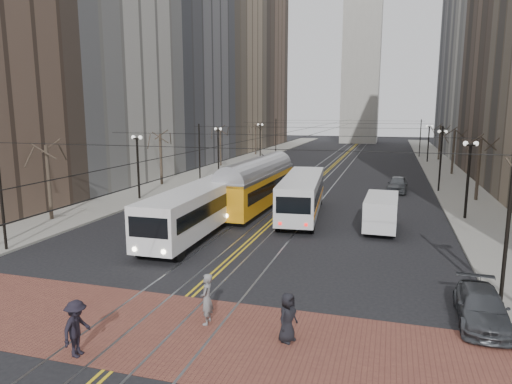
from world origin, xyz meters
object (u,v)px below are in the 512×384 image
Objects in this scene: streetcar at (257,189)px; rear_bus at (302,196)px; pedestrian_a at (288,317)px; pedestrian_b at (207,299)px; transit_bus at (196,212)px; sedan_parked at (482,307)px; pedestrian_d at (77,328)px; cargo_van at (381,214)px; sedan_grey at (398,184)px.

rear_bus is (4.13, -1.85, -0.07)m from streetcar.
pedestrian_a is (7.32, -21.12, -0.74)m from streetcar.
pedestrian_b is (4.08, -20.67, -0.64)m from streetcar.
transit_bus is 2.87× the size of sedan_parked.
pedestrian_d is at bearing -152.28° from sedan_parked.
cargo_van is 13.68m from sedan_parked.
streetcar is at bearing 0.64° from pedestrian_d.
transit_bus is at bearing -156.70° from cargo_van.
rear_bus is at bearing -114.66° from sedan_grey.
cargo_van is 1.22× the size of sedan_parked.
pedestrian_b is 1.02× the size of pedestrian_d.
pedestrian_a is (-2.75, -16.58, -0.29)m from cargo_van.
transit_bus is 24.25m from sedan_grey.
pedestrian_a is 0.90× the size of pedestrian_b.
rear_bus is 15.10m from sedan_grey.
rear_bus reaches higher than pedestrian_d.
pedestrian_d is at bearing -102.68° from sedan_grey.
transit_bus is at bearing 60.32° from pedestrian_a.
cargo_van is (10.07, -4.54, -0.45)m from streetcar.
sedan_grey is 32.78m from pedestrian_a.
transit_bus reaches higher than sedan_parked.
pedestrian_b is at bearing -161.24° from sedan_parked.
streetcar is at bearing 80.05° from transit_bus.
sedan_parked is (4.06, -13.05, -0.55)m from cargo_van.
rear_bus is 6.53m from cargo_van.
pedestrian_d is (-13.26, -6.46, 0.34)m from sedan_parked.
streetcar reaches higher than rear_bus.
pedestrian_a is at bearing -150.87° from sedan_parked.
sedan_parked is at bearing -71.50° from cargo_van.
pedestrian_d is (-10.42, -35.47, 0.18)m from sedan_grey.
cargo_van is at bearing -22.64° from streetcar.
cargo_van is 3.02× the size of pedestrian_a.
transit_bus is 6.36× the size of pedestrian_b.
sedan_parked is at bearing -49.60° from streetcar.
transit_bus is 14.80m from pedestrian_a.
streetcar is 7.03× the size of pedestrian_b.
pedestrian_d reaches higher than sedan_parked.
streetcar is 4.53m from rear_bus.
sedan_parked is at bearing 100.19° from pedestrian_b.
streetcar is (1.44, 9.21, 0.06)m from transit_bus.
rear_bus is at bearing 173.00° from pedestrian_b.
sedan_grey is 36.97m from pedestrian_d.
pedestrian_d is at bearing -103.77° from rear_bus.
sedan_parked is 2.27× the size of pedestrian_d.
pedestrian_a reaches higher than sedan_grey.
rear_bus reaches higher than pedestrian_a.
cargo_van is at bearing 152.79° from pedestrian_b.
streetcar is 11.05m from cargo_van.
transit_bus reaches higher than sedan_grey.
pedestrian_a is (3.19, -19.26, -0.67)m from rear_bus.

